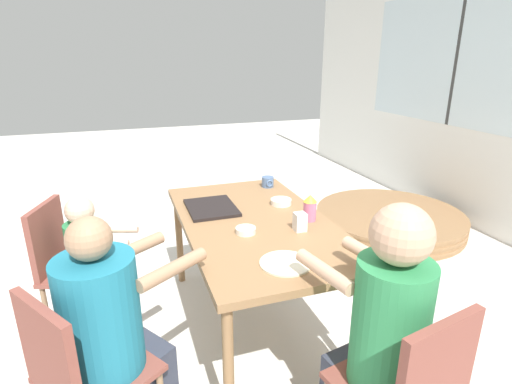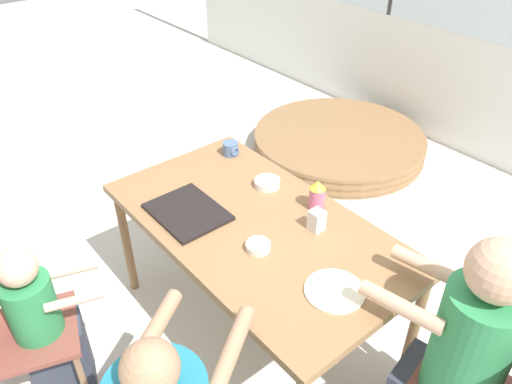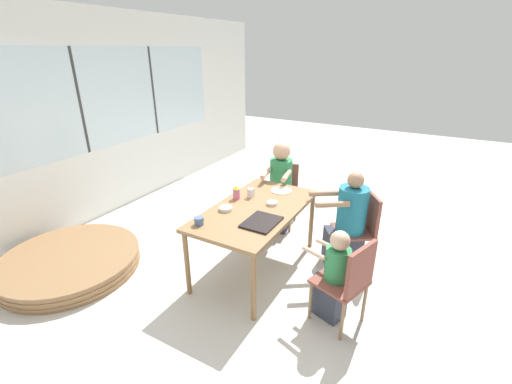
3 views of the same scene
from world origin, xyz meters
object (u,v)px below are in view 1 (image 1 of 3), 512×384
Objects in this scene: bowl_white_shallow at (246,230)px; sippy_cup at (310,207)px; chair_for_toddler at (65,257)px; person_toddler at (93,270)px; folded_table_stack at (389,220)px; coffee_mug at (268,182)px; bowl_cereal at (281,202)px; chair_for_woman_green_shirt at (76,370)px; person_man_blue_shirt at (380,350)px; person_woman_green_shirt at (113,348)px; milk_carton_small at (300,222)px.

sippy_cup is at bearing 97.14° from bowl_white_shallow.
chair_for_toddler is 0.18m from person_toddler.
coffee_mug is at bearing -73.22° from folded_table_stack.
bowl_cereal is at bearing 102.91° from person_toddler.
chair_for_woman_green_shirt is 0.99m from person_toddler.
sippy_cup reaches higher than bowl_cereal.
bowl_white_shallow is (0.53, 1.00, 0.26)m from chair_for_toddler.
person_man_blue_shirt is at bearing 39.82° from chair_for_woman_green_shirt.
chair_for_woman_green_shirt is 1.52m from bowl_cereal.
person_man_blue_shirt is at bearing -3.73° from coffee_mug.
person_woman_green_shirt is 0.88m from bowl_white_shallow.
coffee_mug is at bearing 151.09° from bowl_white_shallow.
bowl_cereal is (0.12, 1.21, 0.35)m from person_toddler.
person_toddler is 6.57× the size of bowl_cereal.
sippy_cup is (-0.90, 0.11, 0.27)m from person_man_blue_shirt.
chair_for_woman_green_shirt reaches higher than coffee_mug.
bowl_white_shallow is at bearing 86.42° from chair_for_woman_green_shirt.
person_toddler is (-0.98, 0.01, -0.09)m from chair_for_woman_green_shirt.
chair_for_toddler is at bearing 162.53° from person_woman_green_shirt.
person_toddler is 5.59× the size of sippy_cup.
person_toddler is at bearing -108.51° from sippy_cup.
bowl_white_shallow is at bearing -102.17° from milk_carton_small.
coffee_mug is 0.59× the size of sippy_cup.
chair_for_toddler is 0.58× the size of folded_table_stack.
person_woman_green_shirt is at bearing 26.75° from person_toddler.
folded_table_stack is (-0.66, 2.91, -0.41)m from chair_for_toddler.
bowl_white_shallow is (-0.41, 0.73, 0.27)m from person_woman_green_shirt.
milk_carton_small is (0.80, -0.11, 0.01)m from coffee_mug.
chair_for_toddler is 1.90m from person_man_blue_shirt.
bowl_cereal is at bearing 91.42° from person_woman_green_shirt.
person_man_blue_shirt reaches higher than chair_for_toddler.
coffee_mug is 0.70× the size of bowl_cereal.
person_woman_green_shirt is 3.11m from folded_table_stack.
coffee_mug is 0.85× the size of bowl_white_shallow.
chair_for_woman_green_shirt is at bearing 17.94° from person_toddler.
person_man_blue_shirt is at bearing 0.29° from milk_carton_small.
bowl_white_shallow is at bearing -58.07° from folded_table_stack.
folded_table_stack is (-0.71, 2.76, -0.33)m from person_toddler.
chair_for_woman_green_shirt is at bearing -58.59° from folded_table_stack.
chair_for_toddler is at bearing -77.23° from folded_table_stack.
sippy_cup is at bearing 90.17° from person_toddler.
bowl_white_shallow is 0.82× the size of bowl_cereal.
coffee_mug reaches higher than bowl_white_shallow.
person_woman_green_shirt is 9.89× the size of bowl_white_shallow.
milk_carton_small reaches higher than chair_for_woman_green_shirt.
person_toddler is at bearing 154.23° from person_woman_green_shirt.
chair_for_toddler is 7.54× the size of bowl_white_shallow.
milk_carton_small is (-0.44, 1.16, 0.30)m from chair_for_woman_green_shirt.
bowl_cereal is (0.17, 1.36, 0.26)m from chair_for_toddler.
sippy_cup is 2.01m from folded_table_stack.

